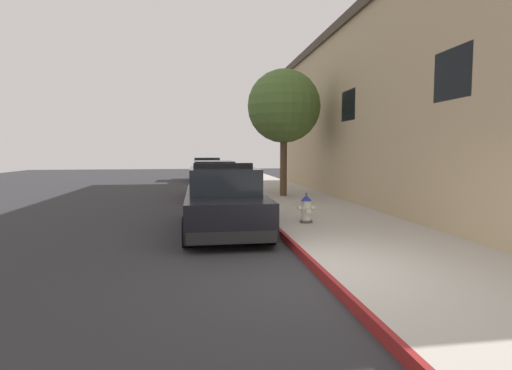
# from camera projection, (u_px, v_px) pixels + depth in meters

# --- Properties ---
(ground_plane) EXTENTS (31.03, 60.00, 0.20)m
(ground_plane) POSITION_uv_depth(u_px,v_px,m) (137.00, 205.00, 15.53)
(ground_plane) COLOR #2B2B2D
(sidewalk_pavement) EXTENTS (3.50, 60.00, 0.17)m
(sidewalk_pavement) POSITION_uv_depth(u_px,v_px,m) (288.00, 198.00, 16.39)
(sidewalk_pavement) COLOR #ADA89E
(sidewalk_pavement) RESTS_ON ground
(curb_painted_edge) EXTENTS (0.08, 60.00, 0.17)m
(curb_painted_edge) POSITION_uv_depth(u_px,v_px,m) (244.00, 198.00, 16.13)
(curb_painted_edge) COLOR maroon
(curb_painted_edge) RESTS_ON ground
(storefront_building) EXTENTS (6.25, 21.48, 6.96)m
(storefront_building) POSITION_uv_depth(u_px,v_px,m) (425.00, 111.00, 14.88)
(storefront_building) COLOR tan
(storefront_building) RESTS_ON ground
(police_cruiser) EXTENTS (1.94, 4.84, 1.68)m
(police_cruiser) POSITION_uv_depth(u_px,v_px,m) (224.00, 200.00, 10.02)
(police_cruiser) COLOR black
(police_cruiser) RESTS_ON ground
(parked_car_silver_ahead) EXTENTS (1.94, 4.84, 1.56)m
(parked_car_silver_ahead) POSITION_uv_depth(u_px,v_px,m) (214.00, 180.00, 17.32)
(parked_car_silver_ahead) COLOR maroon
(parked_car_silver_ahead) RESTS_ON ground
(parked_car_dark_far) EXTENTS (1.94, 4.84, 1.56)m
(parked_car_dark_far) POSITION_uv_depth(u_px,v_px,m) (207.00, 170.00, 27.00)
(parked_car_dark_far) COLOR black
(parked_car_dark_far) RESTS_ON ground
(fire_hydrant) EXTENTS (0.44, 0.40, 0.76)m
(fire_hydrant) POSITION_uv_depth(u_px,v_px,m) (306.00, 209.00, 10.13)
(fire_hydrant) COLOR #4C4C51
(fire_hydrant) RESTS_ON sidewalk_pavement
(street_tree) EXTENTS (2.93, 2.93, 5.08)m
(street_tree) POSITION_uv_depth(u_px,v_px,m) (284.00, 107.00, 16.04)
(street_tree) COLOR brown
(street_tree) RESTS_ON sidewalk_pavement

